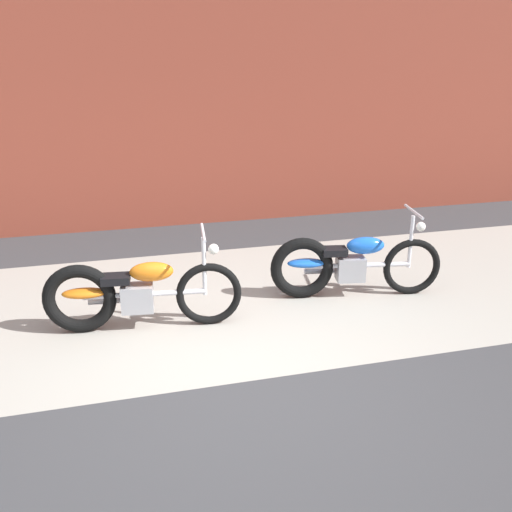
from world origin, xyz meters
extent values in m
plane|color=#38383A|center=(0.00, 0.00, 0.00)|extent=(80.00, 80.00, 0.00)
cube|color=#9E998E|center=(0.00, 1.75, 0.00)|extent=(36.00, 3.50, 0.01)
cube|color=brown|center=(0.00, 5.20, 2.42)|extent=(36.00, 0.50, 4.83)
torus|color=black|center=(-0.11, 1.19, 0.34)|extent=(0.68, 0.16, 0.68)
torus|color=black|center=(-1.40, 1.35, 0.36)|extent=(0.74, 0.22, 0.73)
cylinder|color=silver|center=(-0.75, 1.27, 0.38)|extent=(1.23, 0.21, 0.06)
cube|color=#99999E|center=(-0.83, 1.28, 0.34)|extent=(0.34, 0.26, 0.28)
ellipsoid|color=orange|center=(-0.67, 1.26, 0.62)|extent=(0.46, 0.24, 0.20)
ellipsoid|color=orange|center=(-1.35, 1.35, 0.42)|extent=(0.46, 0.23, 0.10)
cube|color=black|center=(-1.03, 1.31, 0.56)|extent=(0.30, 0.23, 0.08)
cylinder|color=silver|center=(-0.14, 1.20, 0.65)|extent=(0.05, 0.05, 0.62)
cylinder|color=silver|center=(-0.14, 1.20, 1.01)|extent=(0.10, 0.58, 0.03)
sphere|color=white|center=(-0.05, 1.19, 0.83)|extent=(0.11, 0.11, 0.11)
cylinder|color=silver|center=(-1.05, 1.46, 0.26)|extent=(0.55, 0.13, 0.06)
torus|color=black|center=(2.34, 1.37, 0.34)|extent=(0.68, 0.20, 0.68)
torus|color=black|center=(1.06, 1.60, 0.36)|extent=(0.74, 0.26, 0.73)
cylinder|color=silver|center=(1.70, 1.48, 0.38)|extent=(1.23, 0.28, 0.06)
cube|color=#99999E|center=(1.62, 1.50, 0.34)|extent=(0.35, 0.27, 0.28)
ellipsoid|color=blue|center=(1.77, 1.47, 0.62)|extent=(0.47, 0.27, 0.20)
ellipsoid|color=blue|center=(1.11, 1.59, 0.42)|extent=(0.47, 0.26, 0.10)
cube|color=black|center=(1.42, 1.53, 0.56)|extent=(0.31, 0.25, 0.08)
cylinder|color=silver|center=(2.30, 1.38, 0.65)|extent=(0.05, 0.05, 0.62)
cylinder|color=silver|center=(2.30, 1.38, 1.01)|extent=(0.13, 0.58, 0.03)
sphere|color=white|center=(2.39, 1.36, 0.83)|extent=(0.11, 0.11, 0.11)
cylinder|color=silver|center=(1.41, 1.69, 0.26)|extent=(0.55, 0.16, 0.06)
camera|label=1|loc=(-1.03, -4.14, 2.68)|focal=39.69mm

